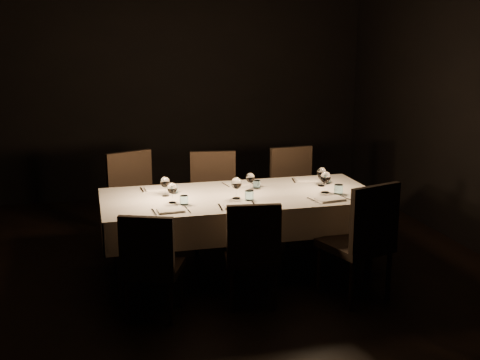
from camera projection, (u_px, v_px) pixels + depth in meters
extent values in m
cube|color=black|center=(240.00, 272.00, 5.71)|extent=(5.00, 6.00, 0.01)
cube|color=black|center=(186.00, 87.00, 8.18)|extent=(5.00, 0.01, 3.00)
cube|color=black|center=(416.00, 203.00, 2.53)|extent=(5.00, 0.01, 3.00)
cube|color=black|center=(240.00, 198.00, 5.54)|extent=(2.40, 1.00, 0.04)
cylinder|color=black|center=(121.00, 263.00, 4.96)|extent=(0.07, 0.07, 0.71)
cylinder|color=black|center=(116.00, 232.00, 5.75)|extent=(0.07, 0.07, 0.71)
cylinder|color=black|center=(370.00, 241.00, 5.50)|extent=(0.07, 0.07, 0.71)
cylinder|color=black|center=(334.00, 215.00, 6.29)|extent=(0.07, 0.07, 0.71)
cube|color=beige|center=(240.00, 195.00, 5.53)|extent=(2.52, 1.12, 0.01)
cube|color=beige|center=(227.00, 195.00, 6.09)|extent=(2.52, 0.01, 0.28)
cube|color=beige|center=(256.00, 229.00, 5.04)|extent=(2.52, 0.01, 0.28)
cube|color=beige|center=(364.00, 201.00, 5.87)|extent=(0.01, 1.12, 0.28)
cube|color=beige|center=(101.00, 220.00, 5.26)|extent=(0.01, 1.12, 0.28)
cylinder|color=black|center=(180.00, 286.00, 4.94)|extent=(0.04, 0.04, 0.37)
cylinder|color=black|center=(171.00, 304.00, 4.61)|extent=(0.04, 0.04, 0.37)
cylinder|color=black|center=(140.00, 284.00, 4.98)|extent=(0.04, 0.04, 0.37)
cylinder|color=black|center=(128.00, 301.00, 4.66)|extent=(0.04, 0.04, 0.37)
cube|color=black|center=(154.00, 269.00, 4.75)|extent=(0.55, 0.55, 0.05)
cube|color=black|center=(146.00, 246.00, 4.52)|extent=(0.41, 0.20, 0.46)
cube|color=silver|center=(171.00, 210.00, 5.00)|extent=(0.23, 0.15, 0.02)
cube|color=silver|center=(154.00, 212.00, 4.97)|extent=(0.03, 0.20, 0.01)
cube|color=silver|center=(188.00, 210.00, 5.04)|extent=(0.03, 0.20, 0.01)
cylinder|color=silver|center=(184.00, 200.00, 5.20)|extent=(0.07, 0.07, 0.08)
cylinder|color=white|center=(173.00, 202.00, 5.26)|extent=(0.07, 0.07, 0.00)
cylinder|color=white|center=(172.00, 198.00, 5.25)|extent=(0.01, 0.01, 0.09)
ellipsoid|color=white|center=(172.00, 188.00, 5.23)|extent=(0.09, 0.09, 0.10)
cylinder|color=black|center=(268.00, 272.00, 5.23)|extent=(0.04, 0.04, 0.38)
cylinder|color=black|center=(275.00, 288.00, 4.89)|extent=(0.04, 0.04, 0.38)
cylinder|color=black|center=(228.00, 274.00, 5.18)|extent=(0.04, 0.04, 0.38)
cylinder|color=black|center=(232.00, 290.00, 4.85)|extent=(0.04, 0.04, 0.38)
cube|color=black|center=(251.00, 256.00, 4.98)|extent=(0.48, 0.48, 0.06)
cube|color=black|center=(254.00, 233.00, 4.74)|extent=(0.43, 0.11, 0.47)
cube|color=silver|center=(238.00, 206.00, 5.14)|extent=(0.25, 0.17, 0.02)
cube|color=silver|center=(220.00, 207.00, 5.11)|extent=(0.03, 0.22, 0.01)
cube|color=silver|center=(255.00, 205.00, 5.18)|extent=(0.03, 0.22, 0.01)
cylinder|color=silver|center=(249.00, 195.00, 5.34)|extent=(0.08, 0.08, 0.08)
cylinder|color=white|center=(236.00, 198.00, 5.40)|extent=(0.07, 0.07, 0.00)
cylinder|color=white|center=(236.00, 193.00, 5.39)|extent=(0.01, 0.01, 0.09)
ellipsoid|color=white|center=(236.00, 183.00, 5.37)|extent=(0.10, 0.10, 0.11)
cylinder|color=black|center=(355.00, 260.00, 5.42)|extent=(0.04, 0.04, 0.43)
cylinder|color=black|center=(389.00, 275.00, 5.07)|extent=(0.04, 0.04, 0.43)
cylinder|color=black|center=(319.00, 269.00, 5.20)|extent=(0.04, 0.04, 0.43)
cylinder|color=black|center=(352.00, 286.00, 4.86)|extent=(0.04, 0.04, 0.43)
cube|color=black|center=(355.00, 245.00, 5.08)|extent=(0.62, 0.62, 0.06)
cube|color=black|center=(375.00, 218.00, 4.83)|extent=(0.49, 0.20, 0.54)
cube|color=silver|center=(330.00, 199.00, 5.35)|extent=(0.27, 0.19, 0.02)
cube|color=silver|center=(314.00, 201.00, 5.31)|extent=(0.05, 0.22, 0.01)
cube|color=silver|center=(346.00, 198.00, 5.38)|extent=(0.05, 0.22, 0.01)
cylinder|color=silver|center=(339.00, 189.00, 5.54)|extent=(0.08, 0.08, 0.09)
cylinder|color=white|center=(325.00, 192.00, 5.61)|extent=(0.08, 0.08, 0.00)
cylinder|color=white|center=(325.00, 187.00, 5.59)|extent=(0.01, 0.01, 0.10)
ellipsoid|color=white|center=(325.00, 177.00, 5.57)|extent=(0.10, 0.10, 0.11)
cylinder|color=black|center=(132.00, 242.00, 5.90)|extent=(0.04, 0.04, 0.43)
cylinder|color=black|center=(114.00, 231.00, 6.23)|extent=(0.04, 0.04, 0.43)
cylinder|color=black|center=(169.00, 234.00, 6.14)|extent=(0.04, 0.04, 0.43)
cylinder|color=black|center=(150.00, 224.00, 6.46)|extent=(0.04, 0.04, 0.43)
cube|color=black|center=(140.00, 209.00, 6.12)|extent=(0.64, 0.64, 0.06)
cube|color=black|center=(130.00, 177.00, 6.22)|extent=(0.48, 0.23, 0.54)
cube|color=silver|center=(157.00, 189.00, 5.71)|extent=(0.23, 0.16, 0.02)
cube|color=silver|center=(142.00, 190.00, 5.68)|extent=(0.03, 0.20, 0.01)
cube|color=silver|center=(171.00, 188.00, 5.75)|extent=(0.02, 0.20, 0.01)
cylinder|color=silver|center=(174.00, 189.00, 5.57)|extent=(0.07, 0.07, 0.08)
cylinder|color=white|center=(165.00, 196.00, 5.48)|extent=(0.07, 0.07, 0.00)
cylinder|color=white|center=(165.00, 191.00, 5.47)|extent=(0.01, 0.01, 0.08)
ellipsoid|color=white|center=(165.00, 182.00, 5.45)|extent=(0.09, 0.09, 0.10)
cylinder|color=black|center=(196.00, 236.00, 6.09)|extent=(0.04, 0.04, 0.42)
cylinder|color=black|center=(195.00, 224.00, 6.48)|extent=(0.04, 0.04, 0.42)
cylinder|color=black|center=(236.00, 234.00, 6.14)|extent=(0.04, 0.04, 0.42)
cylinder|color=black|center=(232.00, 223.00, 6.52)|extent=(0.04, 0.04, 0.42)
cube|color=black|center=(215.00, 207.00, 6.25)|extent=(0.54, 0.54, 0.06)
cube|color=black|center=(213.00, 175.00, 6.39)|extent=(0.48, 0.12, 0.52)
cube|color=silver|center=(239.00, 184.00, 5.91)|extent=(0.23, 0.17, 0.02)
cube|color=silver|center=(226.00, 185.00, 5.87)|extent=(0.04, 0.19, 0.01)
cube|color=silver|center=(252.00, 183.00, 5.94)|extent=(0.04, 0.19, 0.01)
cylinder|color=silver|center=(257.00, 184.00, 5.76)|extent=(0.07, 0.07, 0.07)
cylinder|color=white|center=(250.00, 190.00, 5.67)|extent=(0.06, 0.06, 0.00)
cylinder|color=white|center=(250.00, 186.00, 5.66)|extent=(0.01, 0.01, 0.08)
ellipsoid|color=white|center=(250.00, 178.00, 5.64)|extent=(0.08, 0.08, 0.10)
cylinder|color=black|center=(288.00, 229.00, 6.30)|extent=(0.04, 0.04, 0.42)
cylinder|color=black|center=(274.00, 219.00, 6.67)|extent=(0.04, 0.04, 0.42)
cylinder|color=black|center=(322.00, 226.00, 6.42)|extent=(0.04, 0.04, 0.42)
cylinder|color=black|center=(307.00, 215.00, 6.79)|extent=(0.04, 0.04, 0.42)
cube|color=black|center=(298.00, 201.00, 6.49)|extent=(0.52, 0.52, 0.06)
cube|color=black|center=(291.00, 170.00, 6.61)|extent=(0.48, 0.09, 0.52)
cube|color=silver|center=(307.00, 179.00, 6.08)|extent=(0.24, 0.18, 0.02)
cube|color=silver|center=(294.00, 181.00, 6.04)|extent=(0.05, 0.20, 0.01)
cube|color=silver|center=(320.00, 179.00, 6.11)|extent=(0.05, 0.20, 0.01)
cylinder|color=silver|center=(327.00, 180.00, 5.93)|extent=(0.07, 0.07, 0.08)
cylinder|color=white|center=(321.00, 186.00, 5.85)|extent=(0.07, 0.07, 0.00)
cylinder|color=white|center=(321.00, 181.00, 5.83)|extent=(0.01, 0.01, 0.09)
ellipsoid|color=white|center=(322.00, 173.00, 5.81)|extent=(0.09, 0.09, 0.10)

